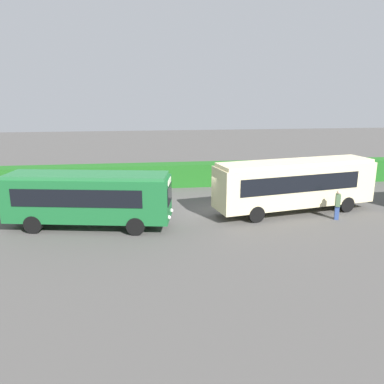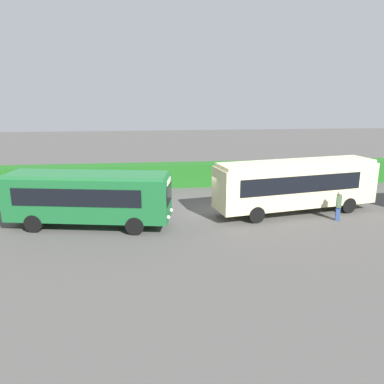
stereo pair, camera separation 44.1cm
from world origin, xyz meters
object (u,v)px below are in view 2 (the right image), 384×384
object	(u,v)px
bus_green	(89,196)
person_center	(297,190)
person_right	(339,205)
bus_cream	(296,184)

from	to	relation	value
bus_green	person_center	bearing A→B (deg)	25.94
person_right	bus_green	bearing A→B (deg)	-161.45
bus_cream	person_right	size ratio (longest dim) A/B	5.95
person_center	bus_cream	bearing A→B (deg)	-127.57
bus_green	person_right	world-z (taller)	bus_green
bus_cream	bus_green	bearing A→B (deg)	175.00
bus_cream	person_right	xyz separation A→B (m)	(2.01, -1.78, -0.95)
person_center	person_right	distance (m)	4.35
bus_cream	person_center	size ratio (longest dim) A/B	6.60
bus_green	person_center	distance (m)	14.26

